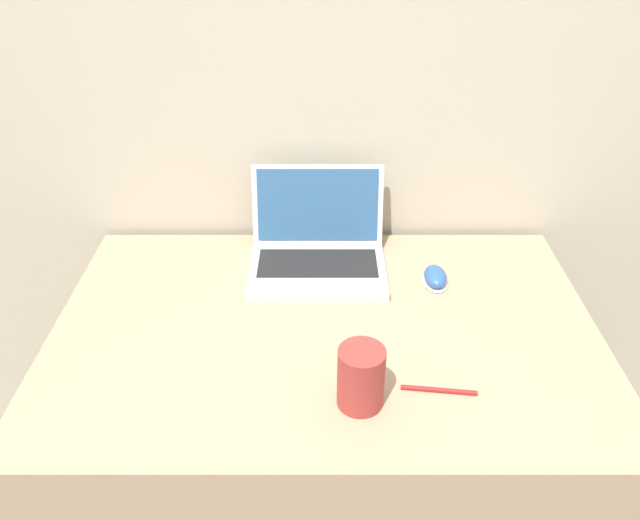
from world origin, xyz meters
TOP-DOWN VIEW (x-y plane):
  - wall_back at (0.00, 0.79)m, footprint 7.00×0.04m
  - desk at (0.00, 0.37)m, footprint 1.13×0.75m
  - laptop at (-0.02, 0.61)m, footprint 0.32×0.27m
  - drink_cup at (0.06, 0.16)m, footprint 0.08×0.08m
  - computer_mouse at (0.25, 0.53)m, footprint 0.05×0.09m
  - pen at (0.21, 0.18)m, footprint 0.14×0.03m

SIDE VIEW (x-z plane):
  - desk at x=0.00m, z-range 0.00..0.71m
  - pen at x=0.21m, z-range 0.71..0.71m
  - computer_mouse at x=0.25m, z-range 0.70..0.74m
  - laptop at x=-0.02m, z-range 0.65..0.86m
  - drink_cup at x=0.06m, z-range 0.71..0.83m
  - wall_back at x=0.00m, z-range 0.00..2.50m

